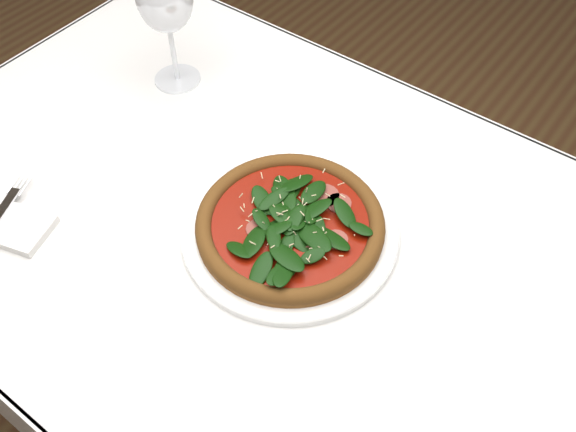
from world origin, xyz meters
The scene contains 6 objects.
ground centered at (0.00, 0.00, 0.00)m, with size 6.00×6.00×0.00m, color brown.
dining_table centered at (0.00, 0.00, 0.65)m, with size 1.21×0.81×0.75m.
plate centered at (0.06, 0.01, 0.76)m, with size 0.31×0.31×0.01m.
pizza centered at (0.06, 0.01, 0.77)m, with size 0.31×0.31×0.03m.
wine_glass centered at (-0.31, 0.17, 0.91)m, with size 0.09×0.09×0.23m.
fork centered at (-0.30, -0.21, 0.76)m, with size 0.08×0.14×0.00m.
Camera 1 is at (0.40, -0.45, 1.48)m, focal length 40.00 mm.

